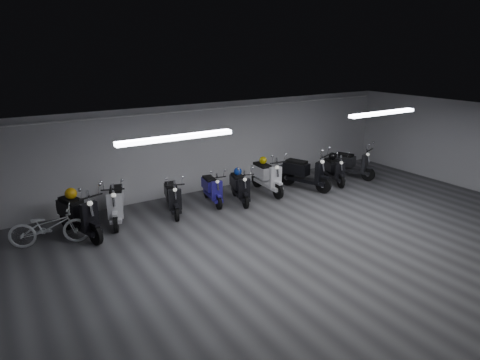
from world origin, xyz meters
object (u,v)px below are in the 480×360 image
scooter_9 (352,159)px  bicycle (48,222)px  scooter_1 (78,208)px  scooter_7 (305,167)px  scooter_3 (173,192)px  scooter_8 (335,166)px  helmet_2 (332,156)px  helmet_0 (71,194)px  helmet_3 (238,171)px  scooter_4 (212,184)px  scooter_6 (267,171)px  scooter_5 (240,182)px  helmet_1 (263,160)px  scooter_2 (116,198)px

scooter_9 → bicycle: size_ratio=1.05×
scooter_1 → scooter_7: (6.98, -0.16, 0.00)m
scooter_3 → scooter_7: scooter_7 is taller
scooter_8 → scooter_9: size_ratio=0.90×
scooter_9 → helmet_2: 0.89m
scooter_1 → helmet_0: 0.42m
helmet_3 → bicycle: bearing=-177.2°
scooter_3 → scooter_4: scooter_3 is taller
scooter_6 → bicycle: scooter_6 is taller
helmet_2 → helmet_3: size_ratio=1.08×
scooter_5 → helmet_0: 4.67m
bicycle → helmet_1: (6.45, 0.55, 0.44)m
scooter_2 → scooter_5: scooter_2 is taller
scooter_7 → helmet_1: size_ratio=8.14×
bicycle → helmet_1: size_ratio=7.12×
scooter_2 → scooter_4: scooter_2 is taller
scooter_7 → scooter_5: bearing=155.9°
scooter_4 → scooter_6: size_ratio=0.83×
scooter_1 → scooter_2: scooter_1 is taller
scooter_1 → scooter_9: bearing=-18.2°
scooter_3 → helmet_0: scooter_3 is taller
scooter_9 → helmet_3: size_ratio=7.68×
scooter_7 → helmet_2: bearing=-13.3°
scooter_4 → helmet_2: size_ratio=6.16×
scooter_1 → scooter_9: scooter_1 is taller
scooter_8 → helmet_2: bearing=90.0°
scooter_3 → scooter_9: bearing=11.9°
scooter_9 → helmet_0: size_ratio=6.46×
scooter_8 → helmet_1: 2.62m
helmet_0 → helmet_1: 5.83m
scooter_4 → scooter_6: (1.93, -0.08, 0.12)m
scooter_2 → scooter_7: scooter_7 is taller
scooter_1 → scooter_2: bearing=4.1°
scooter_2 → scooter_6: bearing=16.7°
scooter_6 → helmet_1: scooter_6 is taller
scooter_6 → scooter_7: (1.25, -0.37, 0.03)m
scooter_2 → scooter_9: (8.18, -0.50, -0.01)m
scooter_4 → scooter_8: bearing=2.8°
scooter_1 → bicycle: 0.72m
scooter_4 → scooter_5: scooter_5 is taller
scooter_8 → helmet_1: bearing=-175.6°
scooter_2 → helmet_0: size_ratio=6.59×
scooter_4 → helmet_2: 4.54m
scooter_2 → helmet_1: scooter_2 is taller
scooter_3 → scooter_5: bearing=8.1°
scooter_1 → scooter_8: bearing=-18.9°
scooter_1 → bicycle: size_ratio=1.14×
scooter_2 → helmet_2: size_ratio=7.24×
scooter_2 → scooter_4: size_ratio=1.18×
scooter_9 → helmet_1: scooter_9 is taller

